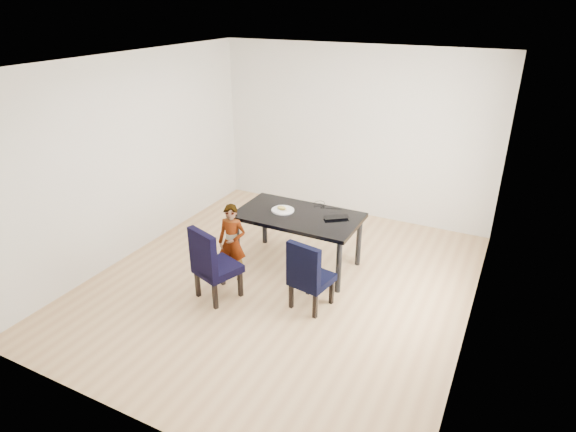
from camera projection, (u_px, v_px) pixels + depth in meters
The scene contains 14 objects.
floor at pixel (281, 283), 6.14m from camera, with size 4.50×5.00×0.01m, color tan.
ceiling at pixel (279, 62), 5.01m from camera, with size 4.50×5.00×0.01m, color white.
wall_back at pixel (353, 133), 7.61m from camera, with size 4.50×0.01×2.70m, color white.
wall_front at pixel (123, 291), 3.54m from camera, with size 4.50×0.01×2.70m, color silver.
wall_left at pixel (132, 157), 6.49m from camera, with size 0.01×5.00×2.70m, color white.
wall_right at pixel (487, 220), 4.65m from camera, with size 0.01×5.00×2.70m, color white.
dining_table at pixel (298, 240), 6.39m from camera, with size 1.60×0.90×0.75m, color black.
chair_left at pixel (217, 262), 5.67m from camera, with size 0.45×0.47×0.93m, color black.
chair_right at pixel (312, 273), 5.50m from camera, with size 0.42×0.44×0.87m, color black.
child at pixel (232, 242), 6.05m from camera, with size 0.37×0.24×1.01m, color #FF3815.
plate at pixel (283, 210), 6.33m from camera, with size 0.30×0.30×0.02m, color silver.
sandwich at pixel (282, 208), 6.31m from camera, with size 0.13×0.06×0.05m, color #AC933D.
laptop at pixel (335, 216), 6.15m from camera, with size 0.32×0.20×0.02m, color black.
cable_tangle at pixel (319, 207), 6.45m from camera, with size 0.14×0.14×0.01m, color black.
Camera 1 is at (2.43, -4.63, 3.32)m, focal length 30.00 mm.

